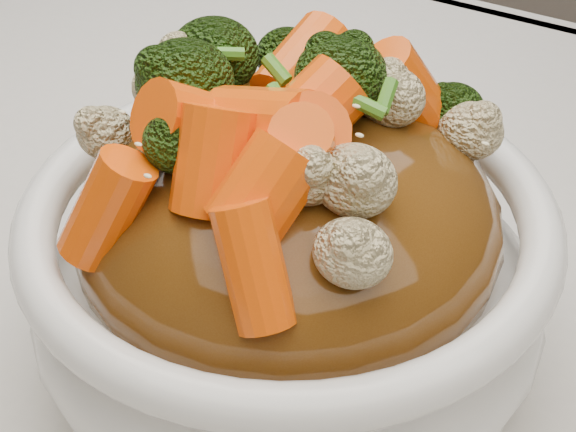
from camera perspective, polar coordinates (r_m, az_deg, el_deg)
The scene contains 8 objects.
tablecloth at distance 0.44m, azimuth 0.46°, elevation -10.00°, with size 1.20×0.80×0.04m, color silver.
bowl at distance 0.39m, azimuth 0.00°, elevation -3.93°, with size 0.22×0.22×0.09m, color white, non-canonical shape.
sauce_base at distance 0.37m, azimuth 0.00°, elevation -0.38°, with size 0.18×0.18×0.10m, color #542F0E.
carrots at distance 0.33m, azimuth 0.00°, elevation 8.40°, with size 0.18×0.18×0.05m, color #FA5608, non-canonical shape.
broccoli at distance 0.33m, azimuth 0.00°, elevation 8.25°, with size 0.18×0.18×0.05m, color black, non-canonical shape.
cauliflower at distance 0.34m, azimuth 0.00°, elevation 7.94°, with size 0.18×0.18×0.04m, color beige, non-canonical shape.
scallions at distance 0.33m, azimuth 0.00°, elevation 8.56°, with size 0.13×0.13×0.02m, color #3B7B1C, non-canonical shape.
sesame_seeds at distance 0.33m, azimuth 0.00°, elevation 8.56°, with size 0.16×0.16×0.01m, color beige, non-canonical shape.
Camera 1 is at (0.15, -0.25, 1.05)m, focal length 55.00 mm.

